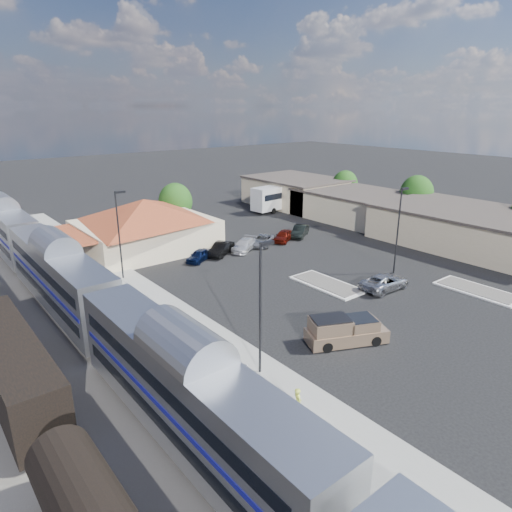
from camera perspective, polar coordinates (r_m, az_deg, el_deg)
ground at (r=41.38m, az=7.13°, el=-5.73°), size 280.00×280.00×0.00m
railbed at (r=38.51m, az=-25.39°, el=-9.29°), size 16.00×100.00×0.12m
platform at (r=39.31m, az=-11.85°, el=-7.19°), size 5.50×92.00×0.18m
passenger_train at (r=41.77m, az=-23.34°, el=-2.67°), size 3.00×104.00×5.55m
freight_cars at (r=31.20m, az=-28.10°, el=-12.42°), size 2.80×46.00×4.00m
station_depot at (r=56.73m, az=-13.72°, el=3.87°), size 18.35×12.24×6.20m
buildings_east at (r=70.07m, az=15.03°, el=5.72°), size 14.40×51.40×4.80m
traffic_island_south at (r=45.31m, az=8.89°, el=-3.49°), size 3.30×7.50×0.21m
traffic_island_north at (r=48.15m, az=25.98°, el=-3.88°), size 3.30×7.50×0.21m
lamp_plat_s at (r=28.40m, az=0.67°, el=-5.37°), size 1.08×0.25×9.00m
lamp_plat_n at (r=46.65m, az=-16.71°, el=3.35°), size 1.08×0.25×9.00m
lamp_lot at (r=48.70m, az=17.44°, el=3.89°), size 1.08×0.25×9.00m
tree_east_b at (r=73.34m, az=19.43°, el=7.41°), size 4.94×4.94×6.96m
tree_east_c at (r=81.58m, az=11.06°, el=8.78°), size 4.41×4.41×6.21m
tree_depot at (r=65.08m, az=-10.03°, el=6.72°), size 4.71×4.71×6.63m
pickup_truck at (r=34.67m, az=11.26°, el=-9.14°), size 6.30×4.44×2.05m
suv at (r=45.26m, az=15.83°, el=-3.13°), size 5.47×2.65×1.50m
coach_bus at (r=77.84m, az=3.57°, el=7.62°), size 13.22×3.82×4.18m
person_a at (r=26.58m, az=5.24°, el=-17.81°), size 0.64×0.78×1.85m
person_b at (r=28.43m, az=-1.28°, el=-15.06°), size 0.96×1.08×1.84m
parked_car_a at (r=51.82m, az=-7.13°, el=0.06°), size 4.18×3.22×1.33m
parked_car_b at (r=53.68m, az=-4.40°, el=0.89°), size 4.74×3.77×1.51m
parked_car_c at (r=55.24m, az=-1.49°, el=1.38°), size 5.10×4.10×1.39m
parked_car_d at (r=57.38m, az=0.88°, el=1.99°), size 5.10×4.42×1.30m
parked_car_e at (r=59.15m, az=3.46°, el=2.53°), size 4.59×3.58×1.46m
parked_car_f at (r=61.47m, az=5.50°, el=3.11°), size 4.73×3.83×1.51m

